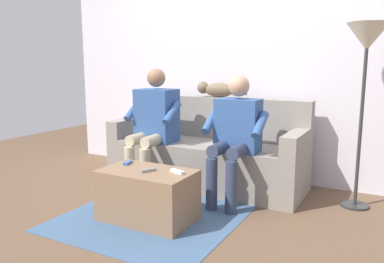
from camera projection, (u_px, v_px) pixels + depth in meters
The scene contains 12 objects.
ground_plane at pixel (171, 205), 3.43m from camera, with size 8.00×8.00×0.00m, color brown.
back_wall at pixel (227, 58), 4.24m from camera, with size 4.16×0.06×2.60m, color silver.
couch at pixel (207, 155), 4.00m from camera, with size 2.00×0.72×0.89m.
coffee_table at pixel (148, 195), 3.08m from camera, with size 0.74×0.45×0.41m.
person_left_seated at pixel (235, 132), 3.42m from camera, with size 0.54×0.51×1.14m.
person_right_seated at pixel (154, 120), 3.87m from camera, with size 0.53×0.54×1.20m.
cat_on_backrest at pixel (215, 89), 4.10m from camera, with size 0.57×0.14×0.17m.
remote_gray at pixel (148, 170), 3.00m from camera, with size 0.13×0.03×0.02m, color gray.
remote_white at pixel (178, 172), 2.97m from camera, with size 0.13×0.04×0.02m, color white.
remote_blue at pixel (128, 163), 3.24m from camera, with size 0.12×0.04×0.02m, color #3860B7.
floor_rug at pixel (157, 213), 3.23m from camera, with size 1.37×1.53×0.01m, color #426084.
floor_lamp at pixel (367, 48), 3.16m from camera, with size 0.34×0.34×1.57m.
Camera 1 is at (-1.71, 3.38, 1.24)m, focal length 36.06 mm.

